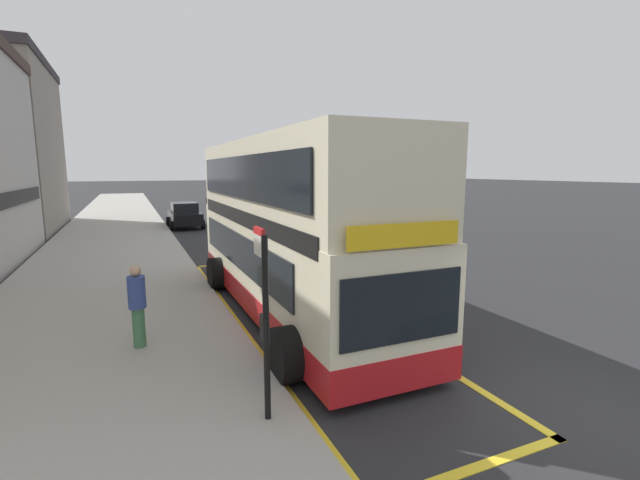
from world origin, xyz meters
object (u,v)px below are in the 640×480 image
Objects in this scene: bus_stop_sign at (264,309)px; pedestrian_waiting_near_sign at (137,303)px; parked_car_black_ahead at (185,215)px; double_decker_bus at (288,233)px; parked_car_white_kerbside at (218,197)px; parked_car_black_across at (287,216)px.

bus_stop_sign is 1.63× the size of pedestrian_waiting_near_sign.
pedestrian_waiting_near_sign reaches higher than parked_car_black_ahead.
parked_car_white_kerbside is (5.25, 37.55, -1.26)m from double_decker_bus.
pedestrian_waiting_near_sign reaches higher than parked_car_black_across.
double_decker_bus reaches higher than pedestrian_waiting_near_sign.
pedestrian_waiting_near_sign is at bearing -120.76° from parked_car_black_across.
double_decker_bus is 37.94m from parked_car_white_kerbside.
parked_car_black_ahead is 20.28m from pedestrian_waiting_near_sign.
parked_car_black_across is (5.97, -2.93, 0.00)m from parked_car_black_ahead.
parked_car_black_across is at bearing 69.74° from bus_stop_sign.
parked_car_white_kerbside is (7.31, 42.36, -0.94)m from bus_stop_sign.
pedestrian_waiting_near_sign is (-3.67, -1.36, -1.01)m from double_decker_bus.
double_decker_bus is 2.47× the size of parked_car_black_across.
pedestrian_waiting_near_sign reaches higher than parked_car_white_kerbside.
parked_car_black_ahead is 2.51× the size of pedestrian_waiting_near_sign.
parked_car_black_across is at bearing 61.72° from pedestrian_waiting_near_sign.
bus_stop_sign reaches higher than parked_car_black_ahead.
double_decker_bus reaches higher than parked_car_white_kerbside.
bus_stop_sign is at bearing -94.68° from parked_car_black_ahead.
pedestrian_waiting_near_sign is (-1.61, 3.45, -0.69)m from bus_stop_sign.
parked_car_white_kerbside is at bearing 72.44° from parked_car_black_ahead.
parked_car_black_ahead is 1.00× the size of parked_car_white_kerbside.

